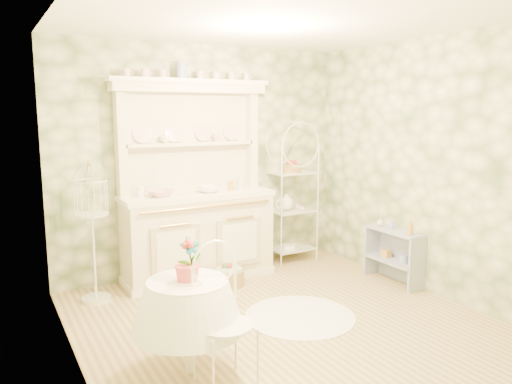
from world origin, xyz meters
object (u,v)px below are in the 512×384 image
bakers_rack (291,195)px  cafe_chair (225,331)px  kitchen_dresser (197,181)px  birdcage_stand (93,235)px  round_table (188,325)px  side_shelf (394,257)px  floor_basket (229,277)px

bakers_rack → cafe_chair: bearing=-133.8°
kitchen_dresser → birdcage_stand: kitchen_dresser is taller
round_table → birdcage_stand: birdcage_stand is taller
kitchen_dresser → cafe_chair: size_ratio=2.79×
side_shelf → kitchen_dresser: bearing=142.2°
kitchen_dresser → floor_basket: kitchen_dresser is taller
side_shelf → round_table: bearing=-170.1°
side_shelf → round_table: round_table is taller
bakers_rack → side_shelf: bakers_rack is taller
side_shelf → round_table: (-2.77, -0.72, 0.08)m
bakers_rack → birdcage_stand: 2.57m
cafe_chair → bakers_rack: bearing=43.0°
kitchen_dresser → floor_basket: size_ratio=7.16×
side_shelf → floor_basket: size_ratio=2.14×
kitchen_dresser → cafe_chair: (-0.73, -2.24, -0.73)m
birdcage_stand → round_table: bearing=-80.1°
kitchen_dresser → cafe_chair: 2.47m
kitchen_dresser → round_table: (-0.89, -1.95, -0.78)m
bakers_rack → round_table: bearing=-139.8°
cafe_chair → birdcage_stand: bearing=97.3°
cafe_chair → round_table: bearing=112.8°
bakers_rack → floor_basket: bakers_rack is taller
side_shelf → bakers_rack: bearing=107.2°
kitchen_dresser → bakers_rack: 1.38m
kitchen_dresser → side_shelf: bearing=-33.1°
round_table → floor_basket: round_table is taller
cafe_chair → floor_basket: cafe_chair is taller
bakers_rack → birdcage_stand: bearing=-176.6°
kitchen_dresser → side_shelf: kitchen_dresser is taller
bakers_rack → cafe_chair: 3.16m
round_table → birdcage_stand: bearing=99.9°
birdcage_stand → floor_basket: size_ratio=4.33×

